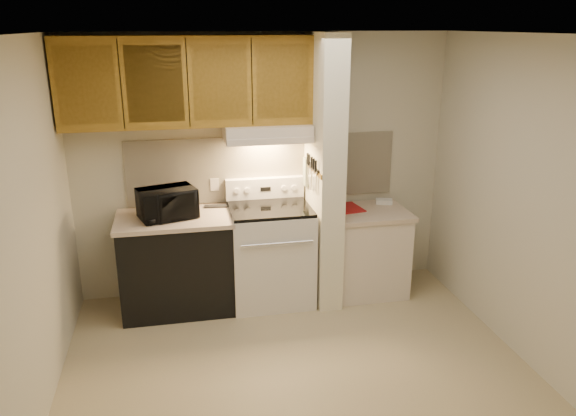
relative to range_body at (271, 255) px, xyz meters
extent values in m
plane|color=tan|center=(0.00, -1.16, -0.46)|extent=(3.60, 3.60, 0.00)
plane|color=white|center=(0.00, -1.16, 2.04)|extent=(3.60, 3.60, 0.00)
cube|color=beige|center=(0.00, 0.34, 0.79)|extent=(3.60, 2.50, 0.02)
cube|color=beige|center=(-1.80, -1.16, 0.79)|extent=(0.02, 3.00, 2.50)
cube|color=beige|center=(1.80, -1.16, 0.79)|extent=(0.02, 3.00, 2.50)
cube|color=#FCECCB|center=(0.00, 0.33, 0.78)|extent=(2.60, 0.02, 0.63)
cube|color=silver|center=(0.00, 0.00, 0.00)|extent=(0.76, 0.65, 0.92)
cube|color=black|center=(0.00, -0.32, 0.04)|extent=(0.50, 0.01, 0.30)
cylinder|color=silver|center=(0.00, -0.35, 0.26)|extent=(0.65, 0.02, 0.02)
cube|color=black|center=(0.00, 0.00, 0.48)|extent=(0.74, 0.64, 0.03)
cube|color=silver|center=(0.00, 0.28, 0.59)|extent=(0.76, 0.08, 0.20)
cube|color=black|center=(0.00, 0.24, 0.59)|extent=(0.10, 0.01, 0.04)
cylinder|color=silver|center=(-0.28, 0.24, 0.59)|extent=(0.05, 0.02, 0.05)
cylinder|color=silver|center=(-0.18, 0.24, 0.59)|extent=(0.05, 0.02, 0.05)
cylinder|color=silver|center=(0.18, 0.24, 0.59)|extent=(0.05, 0.02, 0.05)
cylinder|color=silver|center=(0.28, 0.24, 0.59)|extent=(0.05, 0.02, 0.05)
cube|color=black|center=(-0.88, 0.01, -0.03)|extent=(1.00, 0.63, 0.87)
cube|color=beige|center=(-0.88, 0.01, 0.43)|extent=(1.04, 0.67, 0.04)
cube|color=black|center=(-0.48, 0.21, 0.46)|extent=(0.23, 0.10, 0.02)
cylinder|color=#2A605A|center=(-0.85, 0.23, 0.50)|extent=(0.09, 0.09, 0.09)
cube|color=beige|center=(-0.48, 0.32, 0.64)|extent=(0.08, 0.01, 0.12)
imported|color=black|center=(-0.93, -0.01, 0.59)|extent=(0.56, 0.46, 0.27)
cube|color=#EDE7C9|center=(0.51, -0.01, 0.79)|extent=(0.22, 0.70, 2.50)
cube|color=olive|center=(0.39, -0.01, 0.84)|extent=(0.01, 0.70, 0.04)
cube|color=black|center=(0.39, -0.06, 0.86)|extent=(0.02, 0.42, 0.04)
cube|color=silver|center=(0.38, -0.21, 0.76)|extent=(0.01, 0.03, 0.16)
cylinder|color=black|center=(0.38, -0.22, 0.91)|extent=(0.02, 0.02, 0.10)
cube|color=silver|center=(0.38, -0.14, 0.75)|extent=(0.01, 0.04, 0.18)
cylinder|color=black|center=(0.38, -0.13, 0.91)|extent=(0.02, 0.02, 0.10)
cube|color=silver|center=(0.38, -0.04, 0.74)|extent=(0.01, 0.04, 0.20)
cylinder|color=black|center=(0.38, -0.07, 0.91)|extent=(0.02, 0.02, 0.10)
cube|color=silver|center=(0.38, 0.02, 0.76)|extent=(0.01, 0.04, 0.16)
cylinder|color=black|center=(0.38, 0.04, 0.91)|extent=(0.02, 0.02, 0.10)
cube|color=silver|center=(0.38, 0.12, 0.75)|extent=(0.01, 0.04, 0.18)
cylinder|color=black|center=(0.38, 0.09, 0.91)|extent=(0.02, 0.02, 0.10)
cube|color=gray|center=(0.38, 0.17, 0.76)|extent=(0.03, 0.11, 0.27)
cube|color=beige|center=(0.97, -0.01, -0.06)|extent=(0.70, 0.60, 0.81)
cube|color=beige|center=(0.97, -0.01, 0.37)|extent=(0.74, 0.64, 0.04)
cube|color=maroon|center=(0.79, 0.09, 0.40)|extent=(0.28, 0.35, 0.01)
cube|color=white|center=(1.19, 0.17, 0.41)|extent=(0.19, 0.15, 0.04)
cube|color=beige|center=(0.00, 0.12, 1.17)|extent=(0.78, 0.44, 0.15)
cube|color=beige|center=(0.00, -0.08, 1.12)|extent=(0.78, 0.04, 0.06)
cube|color=olive|center=(-0.69, 0.17, 1.62)|extent=(2.18, 0.33, 0.77)
cube|color=olive|center=(-1.51, 0.01, 1.62)|extent=(0.46, 0.01, 0.63)
cube|color=black|center=(-1.23, 0.01, 1.62)|extent=(0.01, 0.01, 0.73)
cube|color=olive|center=(-0.96, 0.01, 1.62)|extent=(0.46, 0.01, 0.63)
cube|color=black|center=(-0.69, 0.01, 1.62)|extent=(0.01, 0.01, 0.73)
cube|color=olive|center=(-0.42, 0.01, 1.62)|extent=(0.46, 0.01, 0.63)
cube|color=black|center=(-0.14, 0.01, 1.62)|extent=(0.01, 0.01, 0.73)
cube|color=olive|center=(0.13, 0.01, 1.62)|extent=(0.46, 0.01, 0.63)
camera|label=1|loc=(-0.83, -4.88, 2.10)|focal=35.00mm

